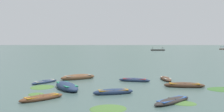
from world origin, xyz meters
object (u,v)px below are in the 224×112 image
at_px(rowboat_4, 134,80).
at_px(rowboat_3, 78,77).
at_px(rowboat_6, 172,101).
at_px(ferry_1, 158,50).
at_px(rowboat_1, 113,92).
at_px(rowboat_5, 45,82).
at_px(rowboat_2, 184,85).
at_px(rowboat_7, 67,86).
at_px(rowboat_0, 42,98).
at_px(rowboat_10, 166,79).

bearing_deg(rowboat_4, rowboat_3, 165.50).
relative_size(rowboat_6, ferry_1, 0.41).
height_order(rowboat_1, rowboat_5, rowboat_1).
bearing_deg(ferry_1, rowboat_1, -101.36).
xyz_separation_m(rowboat_2, rowboat_3, (-10.76, 5.02, 0.04)).
bearing_deg(rowboat_7, ferry_1, 76.68).
bearing_deg(rowboat_3, rowboat_2, -25.03).
xyz_separation_m(rowboat_0, rowboat_6, (9.23, -0.78, -0.01)).
distance_m(rowboat_0, rowboat_4, 11.43).
xyz_separation_m(rowboat_1, rowboat_5, (-7.18, 5.47, -0.05)).
xyz_separation_m(rowboat_6, rowboat_7, (-8.28, 5.03, 0.10)).
bearing_deg(rowboat_1, rowboat_7, 153.06).
bearing_deg(ferry_1, rowboat_2, -98.77).
bearing_deg(rowboat_0, rowboat_10, 41.76).
height_order(rowboat_6, ferry_1, ferry_1).
xyz_separation_m(rowboat_7, rowboat_10, (10.01, 5.54, -0.09)).
height_order(rowboat_1, rowboat_7, rowboat_7).
xyz_separation_m(rowboat_6, rowboat_10, (1.73, 10.57, 0.01)).
relative_size(rowboat_7, ferry_1, 0.56).
height_order(rowboat_0, rowboat_3, rowboat_3).
height_order(rowboat_2, rowboat_5, rowboat_2).
distance_m(rowboat_4, ferry_1, 127.14).
xyz_separation_m(rowboat_3, ferry_1, (30.54, 123.17, 0.22)).
bearing_deg(rowboat_0, ferry_1, 76.70).
distance_m(rowboat_4, rowboat_5, 9.47).
bearing_deg(rowboat_10, rowboat_3, 176.67).
bearing_deg(rowboat_4, rowboat_6, -78.98).
relative_size(rowboat_7, rowboat_10, 1.40).
xyz_separation_m(rowboat_3, rowboat_4, (6.35, -1.64, -0.07)).
bearing_deg(rowboat_4, rowboat_2, -37.50).
xyz_separation_m(rowboat_5, rowboat_7, (2.97, -3.33, 0.11)).
xyz_separation_m(rowboat_2, rowboat_5, (-13.81, 2.24, -0.06)).
xyz_separation_m(rowboat_6, ferry_1, (22.34, 134.32, 0.31)).
bearing_deg(rowboat_7, rowboat_2, 5.77).
xyz_separation_m(rowboat_0, rowboat_5, (-2.02, 7.58, -0.03)).
distance_m(rowboat_3, rowboat_4, 6.56).
bearing_deg(rowboat_0, rowboat_1, 22.28).
bearing_deg(rowboat_10, rowboat_6, -99.31).
bearing_deg(rowboat_3, rowboat_6, -53.66).
height_order(rowboat_3, rowboat_7, rowboat_7).
relative_size(rowboat_2, rowboat_7, 0.83).
bearing_deg(rowboat_0, rowboat_5, 104.94).
xyz_separation_m(rowboat_1, rowboat_4, (2.23, 6.61, -0.02)).
distance_m(rowboat_1, rowboat_5, 9.03).
relative_size(rowboat_4, rowboat_5, 1.10).
relative_size(rowboat_0, rowboat_1, 0.88).
xyz_separation_m(rowboat_0, rowboat_7, (0.95, 4.25, 0.08)).
height_order(rowboat_0, rowboat_10, rowboat_0).
bearing_deg(rowboat_10, rowboat_1, -127.11).
xyz_separation_m(rowboat_4, ferry_1, (24.19, 124.82, 0.30)).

